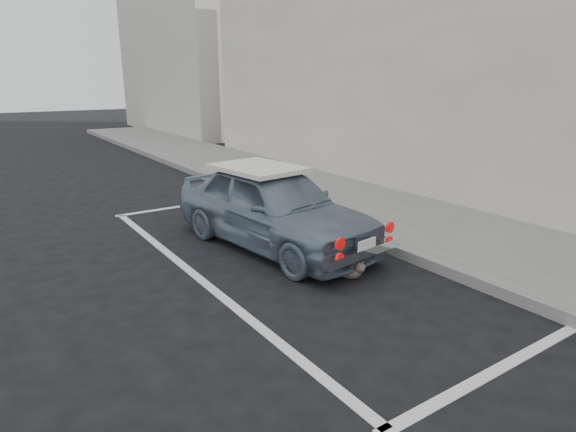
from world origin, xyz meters
The scene contains 9 objects.
ground centered at (0.00, 0.00, 0.00)m, with size 80.00×80.00×0.00m, color black.
sidewalk centered at (3.20, 2.00, 0.07)m, with size 2.80×40.00×0.15m, color slate.
shop_building centered at (6.33, 4.00, 3.49)m, with size 3.50×18.00×7.00m.
building_far centered at (6.35, 20.00, 4.00)m, with size 3.50×10.00×8.00m, color beige.
pline_rear centered at (0.50, -0.50, 0.00)m, with size 3.00×0.12×0.01m, color silver.
pline_front centered at (0.50, 6.50, 0.00)m, with size 3.00×0.12×0.01m, color silver.
pline_side centered at (-0.90, 3.00, 0.00)m, with size 0.12×7.00×0.01m, color silver.
retro_coupe centered at (0.60, 3.44, 0.63)m, with size 1.95×3.83×1.25m.
cat centered at (0.74, 1.80, 0.13)m, with size 0.34×0.52×0.29m.
Camera 1 is at (-3.19, -2.56, 2.52)m, focal length 30.00 mm.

